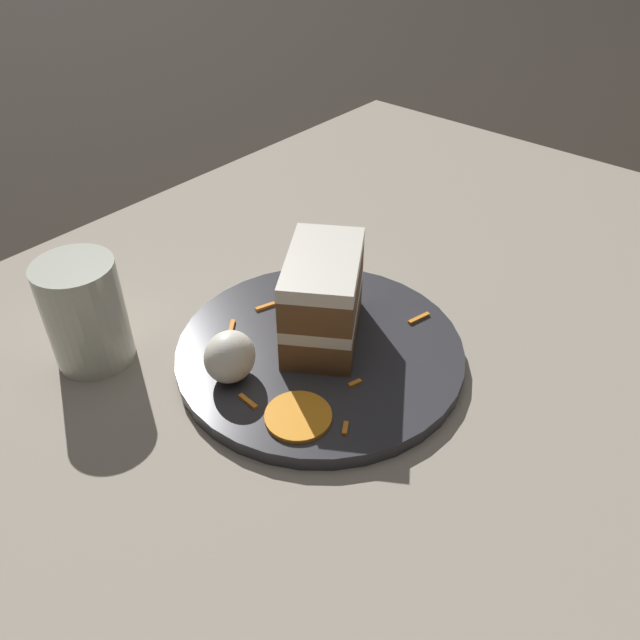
% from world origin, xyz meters
% --- Properties ---
extents(ground_plane, '(6.00, 6.00, 0.00)m').
position_xyz_m(ground_plane, '(0.00, 0.00, 0.00)').
color(ground_plane, black).
rests_on(ground_plane, ground).
extents(dining_table, '(1.26, 0.89, 0.02)m').
position_xyz_m(dining_table, '(0.00, 0.00, 0.01)').
color(dining_table, gray).
rests_on(dining_table, ground).
extents(plate, '(0.27, 0.27, 0.01)m').
position_xyz_m(plate, '(-0.02, -0.06, 0.03)').
color(plate, '#333338').
rests_on(plate, dining_table).
extents(cake_slice, '(0.13, 0.11, 0.09)m').
position_xyz_m(cake_slice, '(-0.03, -0.07, 0.08)').
color(cake_slice, brown).
rests_on(cake_slice, plate).
extents(cream_dollop, '(0.05, 0.04, 0.05)m').
position_xyz_m(cream_dollop, '(0.06, -0.09, 0.06)').
color(cream_dollop, white).
rests_on(cream_dollop, plate).
extents(orange_garnish, '(0.06, 0.06, 0.00)m').
position_xyz_m(orange_garnish, '(0.06, -0.01, 0.04)').
color(orange_garnish, orange).
rests_on(orange_garnish, plate).
extents(carrot_shreds_scatter, '(0.20, 0.18, 0.00)m').
position_xyz_m(carrot_shreds_scatter, '(-0.03, -0.08, 0.04)').
color(carrot_shreds_scatter, orange).
rests_on(carrot_shreds_scatter, plate).
extents(drinking_glass, '(0.07, 0.07, 0.10)m').
position_xyz_m(drinking_glass, '(0.12, -0.22, 0.07)').
color(drinking_glass, beige).
rests_on(drinking_glass, dining_table).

